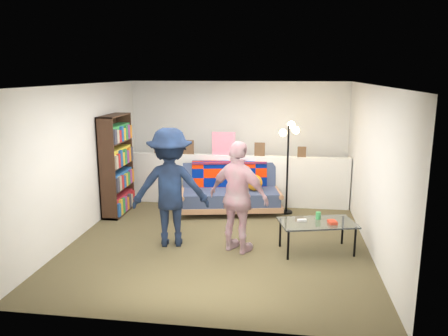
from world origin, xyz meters
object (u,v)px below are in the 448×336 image
coffee_table (318,224)px  futon_sofa (231,192)px  floor_lamp (289,149)px  bookshelf (116,168)px  person_right (239,197)px  person_left (170,187)px

coffee_table → futon_sofa: bearing=131.0°
floor_lamp → coffee_table: bearing=-76.4°
futon_sofa → bookshelf: size_ratio=1.09×
futon_sofa → floor_lamp: (1.05, 0.07, 0.84)m
bookshelf → coffee_table: 3.83m
bookshelf → person_right: bearing=-31.4°
futon_sofa → person_right: 1.93m
bookshelf → person_left: 1.92m
floor_lamp → person_right: floor_lamp is taller
coffee_table → person_left: person_left is taller
person_left → person_right: bearing=161.1°
coffee_table → person_right: (-1.15, -0.14, 0.40)m
coffee_table → floor_lamp: 1.99m
coffee_table → person_right: bearing=-172.9°
futon_sofa → person_right: person_right is taller
floor_lamp → person_left: 2.53m
coffee_table → person_right: person_right is taller
futon_sofa → bookshelf: (-2.08, -0.37, 0.48)m
person_right → futon_sofa: bearing=-53.8°
person_left → person_right: 1.05m
person_left → person_right: size_ratio=1.09×
person_left → futon_sofa: bearing=-124.2°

